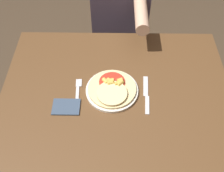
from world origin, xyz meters
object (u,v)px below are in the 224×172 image
at_px(pizza, 112,89).
at_px(fork, 78,91).
at_px(plate, 112,90).
at_px(knife, 146,95).
at_px(dining_table, 116,105).
at_px(person_diner, 120,11).

distance_m(pizza, fork, 0.16).
xyz_separation_m(plate, knife, (0.16, -0.02, -0.00)).
xyz_separation_m(plate, fork, (-0.16, -0.01, -0.00)).
bearing_deg(dining_table, plate, 178.75).
bearing_deg(dining_table, pizza, -171.18).
bearing_deg(knife, plate, 171.83).
distance_m(plate, fork, 0.16).
relative_size(pizza, fork, 1.29).
bearing_deg(pizza, person_diner, 86.27).
bearing_deg(fork, plate, 2.01).
xyz_separation_m(dining_table, knife, (0.14, -0.02, 0.12)).
xyz_separation_m(plate, pizza, (0.00, -0.00, 0.02)).
xyz_separation_m(knife, person_diner, (-0.12, 0.69, -0.03)).
relative_size(pizza, knife, 1.03).
relative_size(knife, person_diner, 0.18).
relative_size(plate, pizza, 1.09).
height_order(fork, knife, same).
distance_m(pizza, knife, 0.16).
bearing_deg(pizza, plate, 97.01).
relative_size(dining_table, knife, 4.97).
bearing_deg(knife, pizza, 173.06).
distance_m(plate, person_diner, 0.66).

